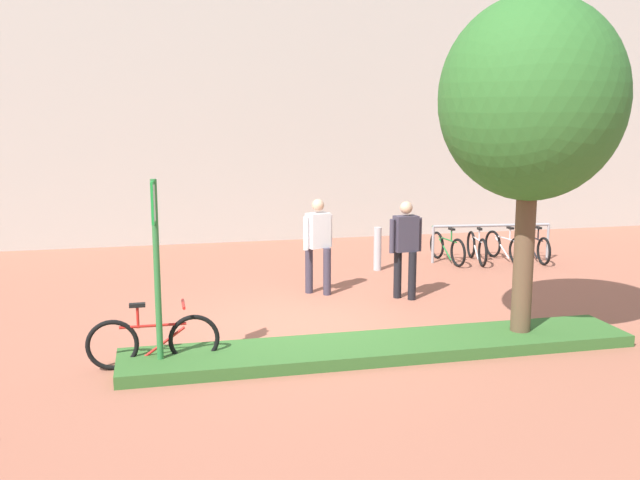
# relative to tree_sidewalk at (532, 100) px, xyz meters

# --- Properties ---
(ground_plane) EXTENTS (60.00, 60.00, 0.00)m
(ground_plane) POSITION_rel_tree_sidewalk_xyz_m (-2.74, 1.45, -3.39)
(ground_plane) COLOR #9E5B47
(building_facade) EXTENTS (28.00, 1.20, 10.00)m
(building_facade) POSITION_rel_tree_sidewalk_xyz_m (-2.74, 9.49, 1.61)
(building_facade) COLOR #B2ADA3
(building_facade) RESTS_ON ground
(planter_strip) EXTENTS (7.00, 1.10, 0.16)m
(planter_strip) POSITION_rel_tree_sidewalk_xyz_m (-2.07, -0.05, -3.31)
(planter_strip) COLOR #336028
(planter_strip) RESTS_ON ground
(tree_sidewalk) EXTENTS (2.51, 2.51, 4.79)m
(tree_sidewalk) POSITION_rel_tree_sidewalk_xyz_m (0.00, 0.00, 0.00)
(tree_sidewalk) COLOR brown
(tree_sidewalk) RESTS_ON ground
(parking_sign_post) EXTENTS (0.08, 0.36, 2.43)m
(parking_sign_post) POSITION_rel_tree_sidewalk_xyz_m (-5.01, -0.05, -1.80)
(parking_sign_post) COLOR #2D7238
(parking_sign_post) RESTS_ON ground
(bike_at_sign) EXTENTS (1.68, 0.42, 0.86)m
(bike_at_sign) POSITION_rel_tree_sidewalk_xyz_m (-5.09, 0.12, -3.04)
(bike_at_sign) COLOR black
(bike_at_sign) RESTS_ON ground
(bike_rack_cluster) EXTENTS (2.64, 1.80, 0.83)m
(bike_rack_cluster) POSITION_rel_tree_sidewalk_xyz_m (2.13, 5.21, -3.04)
(bike_rack_cluster) COLOR #99999E
(bike_rack_cluster) RESTS_ON ground
(bollard_steel) EXTENTS (0.16, 0.16, 0.90)m
(bollard_steel) POSITION_rel_tree_sidewalk_xyz_m (-0.55, 4.94, -2.94)
(bollard_steel) COLOR #ADADB2
(bollard_steel) RESTS_ON ground
(person_shirt_white) EXTENTS (0.57, 0.38, 1.72)m
(person_shirt_white) POSITION_rel_tree_sidewalk_xyz_m (-2.19, 3.31, -2.40)
(person_shirt_white) COLOR #383342
(person_shirt_white) RESTS_ON ground
(person_suited_navy) EXTENTS (0.61, 0.32, 1.72)m
(person_suited_navy) POSITION_rel_tree_sidewalk_xyz_m (-0.79, 2.63, -2.40)
(person_suited_navy) COLOR black
(person_suited_navy) RESTS_ON ground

